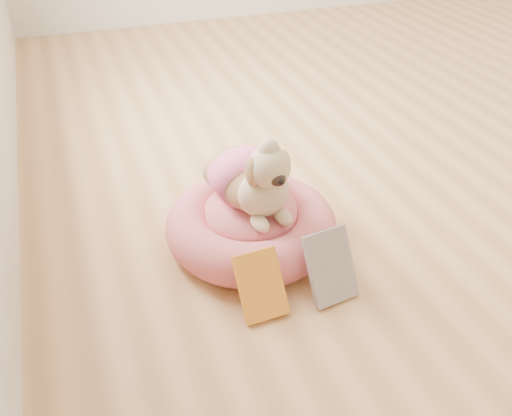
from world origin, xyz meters
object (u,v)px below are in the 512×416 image
object	(u,v)px
dog	(252,165)
book_white	(330,267)
book_yellow	(261,285)
pet_bed	(251,226)

from	to	relation	value
dog	book_white	world-z (taller)	dog
dog	book_yellow	distance (m)	0.40
book_white	pet_bed	bearing A→B (deg)	105.69
dog	book_yellow	bearing A→B (deg)	-112.08
pet_bed	dog	distance (m)	0.23
pet_bed	dog	xyz separation A→B (m)	(0.01, 0.01, 0.23)
pet_bed	book_white	world-z (taller)	book_white
dog	book_white	distance (m)	0.41
dog	book_yellow	xyz separation A→B (m)	(-0.09, -0.33, -0.21)
dog	book_yellow	world-z (taller)	dog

